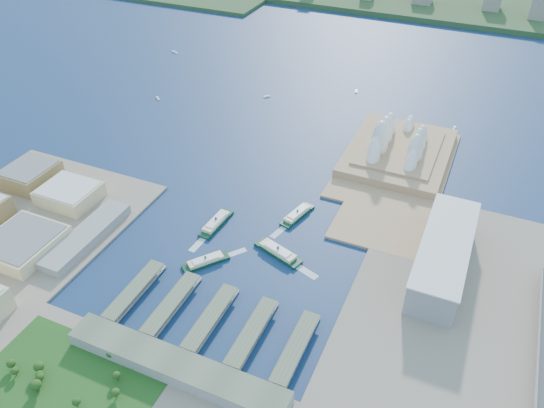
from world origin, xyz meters
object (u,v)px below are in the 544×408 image
at_px(opera_house, 401,136).
at_px(toaster_building, 443,255).
at_px(ferry_a, 216,221).
at_px(ferry_b, 297,213).
at_px(ferry_c, 206,260).
at_px(ferry_d, 278,250).

relative_size(opera_house, toaster_building, 1.16).
height_order(opera_house, ferry_a, opera_house).
distance_m(ferry_a, ferry_b, 94.01).
relative_size(toaster_building, ferry_c, 3.10).
bearing_deg(ferry_a, ferry_c, -67.69).
bearing_deg(ferry_d, toaster_building, -55.62).
bearing_deg(toaster_building, ferry_d, -164.47).
bearing_deg(toaster_building, opera_house, 114.23).
height_order(ferry_a, ferry_d, ferry_d).
height_order(opera_house, toaster_building, opera_house).
bearing_deg(ferry_c, ferry_a, -33.13).
height_order(ferry_c, ferry_d, ferry_d).
relative_size(ferry_a, ferry_d, 0.96).
distance_m(toaster_building, ferry_c, 241.60).
distance_m(ferry_b, ferry_d, 68.84).
xyz_separation_m(ferry_a, ferry_d, (83.69, -17.01, 0.20)).
xyz_separation_m(toaster_building, ferry_d, (-161.33, -44.85, -15.10)).
xyz_separation_m(ferry_a, ferry_b, (78.56, 51.65, -0.30)).
height_order(toaster_building, ferry_a, toaster_building).
height_order(opera_house, ferry_d, opera_house).
relative_size(toaster_building, ferry_b, 2.99).
bearing_deg(opera_house, ferry_c, -115.01).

